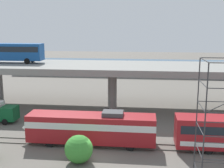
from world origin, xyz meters
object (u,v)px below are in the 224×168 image
object	(u,v)px
parked_car_2	(134,66)
parked_car_7	(103,66)
parked_car_1	(183,68)
scaffolding_tower	(222,125)
parked_car_4	(199,69)
train_locomotive	(85,127)
parked_car_3	(155,69)
parked_car_0	(51,66)
transit_bus_on_overpass	(9,51)
parked_car_6	(76,67)
parked_car_5	(152,66)

from	to	relation	value
parked_car_2	parked_car_7	xyz separation A→B (m)	(-9.06, -2.08, 0.00)
parked_car_1	parked_car_7	distance (m)	22.98
scaffolding_tower	parked_car_4	size ratio (longest dim) A/B	2.68
parked_car_7	parked_car_2	bearing A→B (deg)	-167.08
scaffolding_tower	parked_car_7	distance (m)	63.29
train_locomotive	parked_car_3	world-z (taller)	train_locomotive
parked_car_2	parked_car_4	bearing A→B (deg)	166.42
train_locomotive	parked_car_0	size ratio (longest dim) A/B	3.80
parked_car_0	parked_car_1	xyz separation A→B (m)	(38.42, 0.29, -0.00)
train_locomotive	parked_car_4	bearing A→B (deg)	-113.90
transit_bus_on_overpass	parked_car_6	bearing A→B (deg)	82.55
parked_car_0	parked_car_3	bearing A→B (deg)	-4.98
train_locomotive	parked_car_5	world-z (taller)	train_locomotive
transit_bus_on_overpass	parked_car_3	world-z (taller)	transit_bus_on_overpass
transit_bus_on_overpass	parked_car_6	xyz separation A→B (m)	(4.19, 32.05, -7.31)
parked_car_0	parked_car_7	size ratio (longest dim) A/B	0.99
parked_car_1	parked_car_2	xyz separation A→B (m)	(-13.92, 1.90, -0.00)
parked_car_0	parked_car_2	size ratio (longest dim) A/B	0.95
scaffolding_tower	parked_car_7	size ratio (longest dim) A/B	2.66
parked_car_0	train_locomotive	bearing A→B (deg)	-67.98
scaffolding_tower	train_locomotive	bearing A→B (deg)	145.68
parked_car_3	parked_car_5	xyz separation A→B (m)	(-0.72, 4.66, -0.00)
transit_bus_on_overpass	parked_car_7	world-z (taller)	transit_bus_on_overpass
parked_car_4	parked_car_2	bearing A→B (deg)	-13.58
parked_car_5	parked_car_7	distance (m)	14.41
parked_car_2	parked_car_7	bearing A→B (deg)	12.92
scaffolding_tower	parked_car_2	size ratio (longest dim) A/B	2.54
parked_car_0	parked_car_4	distance (m)	42.56
parked_car_6	parked_car_5	bearing A→B (deg)	12.13
scaffolding_tower	parked_car_3	xyz separation A→B (m)	(-3.49, 57.64, -3.80)
parked_car_7	train_locomotive	bearing A→B (deg)	95.88
transit_bus_on_overpass	parked_car_7	bearing A→B (deg)	71.72
parked_car_3	parked_car_7	size ratio (longest dim) A/B	0.99
transit_bus_on_overpass	parked_car_1	xyz separation A→B (m)	(34.48, 34.98, -7.31)
parked_car_1	parked_car_0	bearing A→B (deg)	-179.57
scaffolding_tower	parked_car_6	distance (m)	63.28
transit_bus_on_overpass	parked_car_7	distance (m)	37.38
scaffolding_tower	parked_car_7	xyz separation A→B (m)	(-18.50, 60.41, -3.80)
parked_car_6	parked_car_2	bearing A→B (deg)	16.45
parked_car_2	parked_car_6	distance (m)	17.07
train_locomotive	parked_car_0	xyz separation A→B (m)	(-20.74, 51.28, 0.05)
scaffolding_tower	parked_car_3	bearing A→B (deg)	93.46
parked_car_2	parked_car_3	bearing A→B (deg)	140.85
parked_car_3	parked_car_7	distance (m)	15.26
scaffolding_tower	parked_car_3	distance (m)	57.87
parked_car_0	parked_car_3	size ratio (longest dim) A/B	1.00
transit_bus_on_overpass	parked_car_6	size ratio (longest dim) A/B	2.84
transit_bus_on_overpass	parked_car_1	distance (m)	49.66
scaffolding_tower	parked_car_5	distance (m)	62.55
parked_car_2	parked_car_6	xyz separation A→B (m)	(-16.37, -4.83, -0.00)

